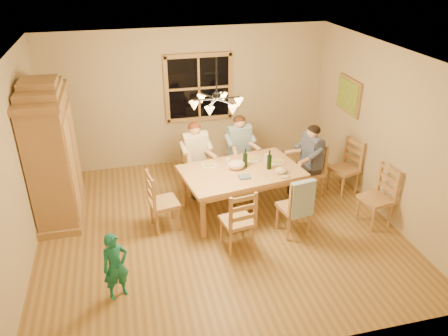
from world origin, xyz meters
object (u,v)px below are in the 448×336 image
object	(u,v)px
chair_far_left	(196,176)
chair_near_right	(293,215)
dining_table	(241,175)
wine_bottle_a	(245,158)
chair_near_left	(237,229)
adult_woman	(195,149)
chair_end_left	(165,211)
child	(116,266)
chair_spare_front	(375,207)
chandelier	(217,102)
armoire	(53,158)
adult_plaid_man	(239,142)
chair_spare_back	(343,177)
chair_far_right	(239,168)
chair_end_right	(308,180)
wine_bottle_b	(269,160)
adult_slate_man	(311,152)

from	to	relation	value
chair_far_left	chair_near_right	distance (m)	2.03
dining_table	chair_near_right	world-z (taller)	chair_near_right
chair_far_left	wine_bottle_a	bearing A→B (deg)	124.80
chair_near_left	adult_woman	size ratio (longest dim) A/B	1.13
chair_end_left	wine_bottle_a	size ratio (longest dim) A/B	3.00
child	chair_spare_front	world-z (taller)	chair_spare_front
chandelier	adult_woman	distance (m)	1.73
chair_end_left	adult_woman	size ratio (longest dim) A/B	1.13
chair_near_right	chair_spare_front	size ratio (longest dim) A/B	1.00
chandelier	armoire	bearing A→B (deg)	158.56
chair_near_right	adult_plaid_man	bearing A→B (deg)	93.37
chair_spare_back	dining_table	bearing A→B (deg)	78.63
chair_far_right	chair_end_right	size ratio (longest dim) A/B	1.00
chandelier	armoire	size ratio (longest dim) A/B	0.33
chair_end_right	chair_spare_front	world-z (taller)	same
armoire	chair_near_left	bearing A→B (deg)	-30.40
dining_table	chair_far_left	distance (m)	1.08
chandelier	chair_end_left	world-z (taller)	chandelier
adult_plaid_man	child	world-z (taller)	adult_plaid_man
armoire	wine_bottle_b	world-z (taller)	armoire
adult_slate_man	chair_spare_front	world-z (taller)	adult_slate_man
armoire	adult_woman	bearing A→B (deg)	6.30
armoire	chair_near_left	size ratio (longest dim) A/B	2.32
chair_far_right	adult_woman	bearing A→B (deg)	0.00
chandelier	wine_bottle_a	world-z (taller)	chandelier
chair_end_right	chair_spare_front	size ratio (longest dim) A/B	1.00
chair_near_right	wine_bottle_b	bearing A→B (deg)	93.24
chair_end_right	adult_plaid_man	xyz separation A→B (m)	(-1.08, 0.73, 0.54)
chair_far_left	wine_bottle_a	world-z (taller)	wine_bottle_a
chair_near_right	chair_end_left	xyz separation A→B (m)	(-1.92, 0.60, 0.00)
adult_slate_man	chair_spare_back	distance (m)	0.85
chandelier	chair_far_right	world-z (taller)	chandelier
chair_far_right	wine_bottle_a	bearing A→B (deg)	71.78
chair_spare_front	chandelier	bearing A→B (deg)	68.41
chair_far_right	chair_spare_back	world-z (taller)	same
chair_end_left	wine_bottle_b	size ratio (longest dim) A/B	3.00
chair_near_left	wine_bottle_b	size ratio (longest dim) A/B	3.00
chair_end_left	adult_woman	xyz separation A→B (m)	(0.69, 1.02, 0.54)
chair_far_left	chair_near_left	size ratio (longest dim) A/B	1.00
chair_far_left	adult_plaid_man	bearing A→B (deg)	180.00
chair_end_left	chandelier	bearing A→B (deg)	68.01
wine_bottle_a	chair_end_right	bearing A→B (deg)	5.76
chair_near_left	chair_end_left	world-z (taller)	same
armoire	chair_near_left	xyz separation A→B (m)	(2.59, -1.52, -0.75)
chair_near_right	adult_woman	bearing A→B (deg)	117.90
dining_table	adult_woman	distance (m)	1.03
chandelier	armoire	world-z (taller)	chandelier
chair_near_right	chair_spare_back	distance (m)	1.67
chair_end_right	adult_woman	world-z (taller)	adult_woman
chandelier	adult_slate_man	bearing A→B (deg)	18.63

